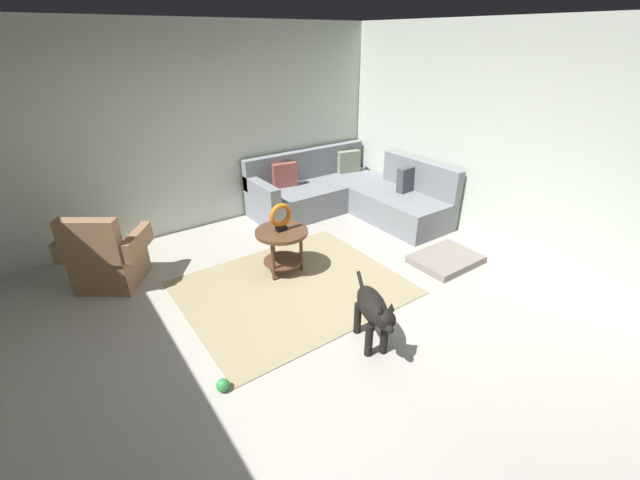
% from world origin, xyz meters
% --- Properties ---
extents(ground_plane, '(6.00, 6.00, 0.10)m').
position_xyz_m(ground_plane, '(0.00, 0.00, -0.05)').
color(ground_plane, '#B7B2A8').
extents(wall_back, '(6.00, 0.12, 2.70)m').
position_xyz_m(wall_back, '(0.00, 2.94, 1.35)').
color(wall_back, silver).
rests_on(wall_back, ground_plane).
extents(wall_right, '(0.12, 6.00, 2.70)m').
position_xyz_m(wall_right, '(2.94, 0.00, 1.35)').
color(wall_right, silver).
rests_on(wall_right, ground_plane).
extents(area_rug, '(2.30, 1.90, 0.01)m').
position_xyz_m(area_rug, '(0.15, 0.70, 0.01)').
color(area_rug, tan).
rests_on(area_rug, ground_plane).
extents(sectional_couch, '(2.20, 2.25, 0.88)m').
position_xyz_m(sectional_couch, '(1.99, 2.01, 0.29)').
color(sectional_couch, gray).
rests_on(sectional_couch, ground_plane).
extents(armchair, '(1.00, 0.95, 0.88)m').
position_xyz_m(armchair, '(-1.45, 1.94, 0.32)').
color(armchair, '#936B4C').
rests_on(armchair, ground_plane).
extents(side_table, '(0.60, 0.60, 0.54)m').
position_xyz_m(side_table, '(0.25, 1.06, 0.42)').
color(side_table, brown).
rests_on(side_table, ground_plane).
extents(torus_sculpture, '(0.28, 0.08, 0.33)m').
position_xyz_m(torus_sculpture, '(0.25, 1.06, 0.71)').
color(torus_sculpture, black).
rests_on(torus_sculpture, side_table).
extents(dog_bed_mat, '(0.80, 0.60, 0.09)m').
position_xyz_m(dog_bed_mat, '(1.98, 0.08, 0.04)').
color(dog_bed_mat, gray).
rests_on(dog_bed_mat, ground_plane).
extents(dog, '(0.40, 0.80, 0.63)m').
position_xyz_m(dog, '(0.24, -0.49, 0.38)').
color(dog, black).
rests_on(dog, ground_plane).
extents(dog_toy_ball, '(0.11, 0.11, 0.11)m').
position_xyz_m(dog_toy_ball, '(-1.06, -0.20, 0.05)').
color(dog_toy_ball, green).
rests_on(dog_toy_ball, ground_plane).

